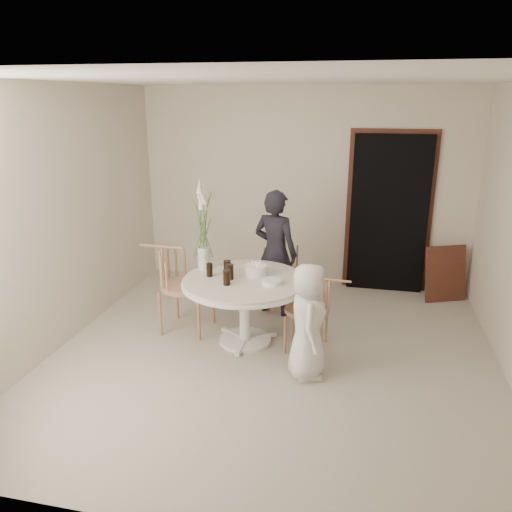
% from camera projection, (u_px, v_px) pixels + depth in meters
% --- Properties ---
extents(ground, '(4.50, 4.50, 0.00)m').
position_uv_depth(ground, '(273.00, 356.00, 5.14)').
color(ground, '#BEB4A2').
rests_on(ground, ground).
extents(room_shell, '(4.50, 4.50, 4.50)m').
position_uv_depth(room_shell, '(274.00, 201.00, 4.64)').
color(room_shell, white).
rests_on(room_shell, ground).
extents(doorway, '(1.00, 0.10, 2.10)m').
position_uv_depth(doorway, '(389.00, 215.00, 6.62)').
color(doorway, black).
rests_on(doorway, ground).
extents(door_trim, '(1.12, 0.03, 2.22)m').
position_uv_depth(door_trim, '(389.00, 210.00, 6.64)').
color(door_trim, brown).
rests_on(door_trim, ground).
extents(table, '(1.33, 1.33, 0.73)m').
position_uv_depth(table, '(245.00, 289.00, 5.26)').
color(table, white).
rests_on(table, ground).
extents(picture_frame, '(0.57, 0.36, 0.72)m').
position_uv_depth(picture_frame, '(446.00, 274.00, 6.45)').
color(picture_frame, brown).
rests_on(picture_frame, ground).
extents(chair_far, '(0.61, 0.63, 0.86)m').
position_uv_depth(chair_far, '(280.00, 261.00, 6.32)').
color(chair_far, '#A47B59').
rests_on(chair_far, ground).
extents(chair_right, '(0.51, 0.47, 0.81)m').
position_uv_depth(chair_right, '(318.00, 303.00, 5.13)').
color(chair_right, '#A47B59').
rests_on(chair_right, ground).
extents(chair_left, '(0.62, 0.57, 0.99)m').
position_uv_depth(chair_left, '(174.00, 276.00, 5.58)').
color(chair_left, '#A47B59').
rests_on(chair_left, ground).
extents(girl, '(0.65, 0.53, 1.53)m').
position_uv_depth(girl, '(275.00, 253.00, 5.96)').
color(girl, black).
rests_on(girl, ground).
extents(boy, '(0.45, 0.60, 1.12)m').
position_uv_depth(boy, '(308.00, 321.00, 4.63)').
color(boy, white).
rests_on(boy, ground).
extents(birthday_cake, '(0.24, 0.24, 0.16)m').
position_uv_depth(birthday_cake, '(256.00, 271.00, 5.30)').
color(birthday_cake, white).
rests_on(birthday_cake, table).
extents(cola_tumbler_a, '(0.09, 0.09, 0.16)m').
position_uv_depth(cola_tumbler_a, '(230.00, 272.00, 5.19)').
color(cola_tumbler_a, black).
rests_on(cola_tumbler_a, table).
extents(cola_tumbler_b, '(0.10, 0.10, 0.16)m').
position_uv_depth(cola_tumbler_b, '(227.00, 277.00, 5.04)').
color(cola_tumbler_b, black).
rests_on(cola_tumbler_b, table).
extents(cola_tumbler_c, '(0.08, 0.08, 0.14)m').
position_uv_depth(cola_tumbler_c, '(209.00, 270.00, 5.28)').
color(cola_tumbler_c, black).
rests_on(cola_tumbler_c, table).
extents(cola_tumbler_d, '(0.10, 0.10, 0.17)m').
position_uv_depth(cola_tumbler_d, '(227.00, 268.00, 5.30)').
color(cola_tumbler_d, black).
rests_on(cola_tumbler_d, table).
extents(plate_stack, '(0.22, 0.22, 0.05)m').
position_uv_depth(plate_stack, '(272.00, 282.00, 5.06)').
color(plate_stack, white).
rests_on(plate_stack, table).
extents(flower_vase, '(0.14, 0.14, 1.00)m').
position_uv_depth(flower_vase, '(203.00, 230.00, 5.38)').
color(flower_vase, silver).
rests_on(flower_vase, table).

